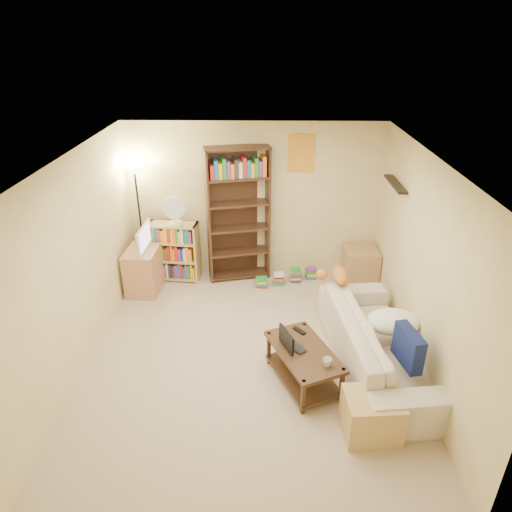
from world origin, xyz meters
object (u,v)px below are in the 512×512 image
object	(u,v)px
short_bookshelf	(175,252)
coffee_table	(304,361)
sofa	(378,343)
desk_fan	(174,211)
television	(140,238)
floor_lamp	(137,190)
end_cabinet	(372,415)
tabby_cat	(337,275)
tall_bookshelf	(238,212)
mug	(327,362)
side_table	(360,266)
tv_stand	(144,270)
laptop	(298,345)

from	to	relation	value
short_bookshelf	coffee_table	bearing A→B (deg)	-46.13
sofa	desk_fan	size ratio (longest dim) A/B	5.42
coffee_table	television	world-z (taller)	television
floor_lamp	end_cabinet	size ratio (longest dim) A/B	3.38
tabby_cat	tall_bookshelf	xyz separation A→B (m)	(-1.38, 1.36, 0.36)
mug	floor_lamp	bearing A→B (deg)	133.61
sofa	side_table	bearing A→B (deg)	-11.46
tv_stand	end_cabinet	size ratio (longest dim) A/B	1.26
mug	floor_lamp	world-z (taller)	floor_lamp
laptop	mug	world-z (taller)	mug
short_bookshelf	end_cabinet	xyz separation A→B (m)	(2.54, -3.17, -0.26)
sofa	television	bearing A→B (deg)	54.98
laptop	desk_fan	world-z (taller)	desk_fan
mug	side_table	size ratio (longest dim) A/B	0.23
tv_stand	tall_bookshelf	xyz separation A→B (m)	(1.46, 0.48, 0.79)
mug	desk_fan	xyz separation A→B (m)	(-2.07, 2.64, 0.72)
floor_lamp	desk_fan	bearing A→B (deg)	-14.28
tv_stand	tall_bookshelf	distance (m)	1.73
laptop	end_cabinet	xyz separation A→B (m)	(0.70, -0.83, -0.23)
tv_stand	short_bookshelf	xyz separation A→B (m)	(0.43, 0.38, 0.14)
coffee_table	side_table	xyz separation A→B (m)	(1.09, 2.35, 0.00)
end_cabinet	tv_stand	bearing A→B (deg)	136.77
coffee_table	mug	bearing A→B (deg)	-73.45
side_table	end_cabinet	distance (m)	3.14
tv_stand	desk_fan	world-z (taller)	desk_fan
coffee_table	end_cabinet	size ratio (longest dim) A/B	2.08
short_bookshelf	end_cabinet	world-z (taller)	short_bookshelf
short_bookshelf	floor_lamp	world-z (taller)	floor_lamp
tall_bookshelf	tabby_cat	bearing A→B (deg)	-57.66
tabby_cat	side_table	world-z (taller)	tabby_cat
coffee_table	laptop	bearing A→B (deg)	108.80
end_cabinet	mug	bearing A→B (deg)	130.11
television	end_cabinet	world-z (taller)	television
desk_fan	floor_lamp	bearing A→B (deg)	165.72
tabby_cat	side_table	distance (m)	1.41
sofa	tall_bookshelf	size ratio (longest dim) A/B	1.14
sofa	tall_bookshelf	world-z (taller)	tall_bookshelf
tabby_cat	floor_lamp	bearing A→B (deg)	155.06
tabby_cat	end_cabinet	world-z (taller)	tabby_cat
side_table	end_cabinet	bearing A→B (deg)	-98.29
tv_stand	desk_fan	xyz separation A→B (m)	(0.49, 0.34, 0.87)
laptop	television	bearing A→B (deg)	9.14
laptop	end_cabinet	size ratio (longest dim) A/B	0.62
floor_lamp	coffee_table	bearing A→B (deg)	-46.06
tall_bookshelf	floor_lamp	distance (m)	1.60
laptop	tall_bookshelf	xyz separation A→B (m)	(-0.80, 2.44, 0.68)
laptop	tv_stand	bearing A→B (deg)	9.14
coffee_table	short_bookshelf	world-z (taller)	short_bookshelf
short_bookshelf	laptop	bearing A→B (deg)	-46.28
tabby_cat	mug	world-z (taller)	tabby_cat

